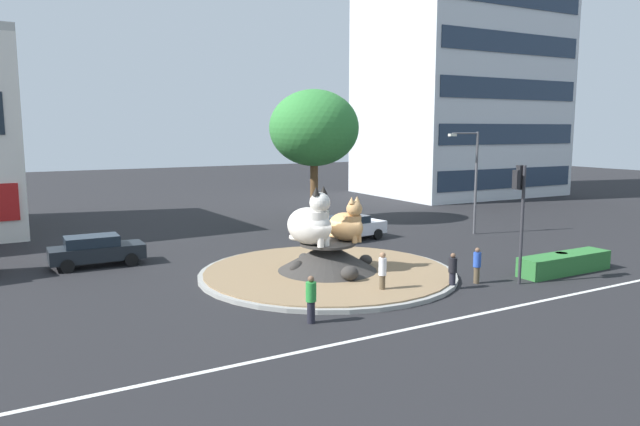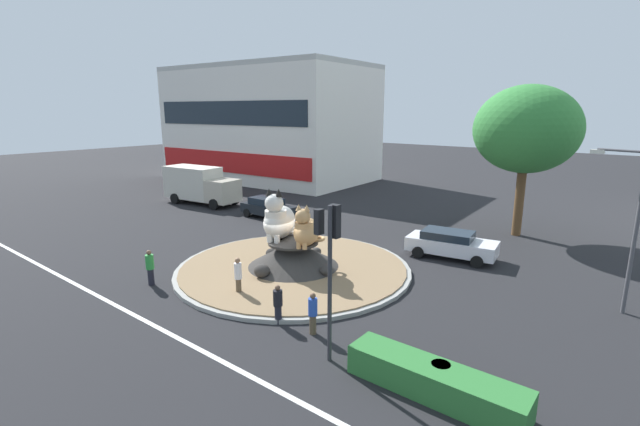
{
  "view_description": "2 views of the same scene",
  "coord_description": "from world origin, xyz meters",
  "px_view_note": "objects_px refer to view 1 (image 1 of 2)",
  "views": [
    {
      "loc": [
        -13.37,
        -22.8,
        6.69
      ],
      "look_at": [
        0.98,
        2.41,
        2.54
      ],
      "focal_mm": 32.9,
      "sensor_mm": 36.0,
      "label": 1
    },
    {
      "loc": [
        14.36,
        -15.96,
        7.99
      ],
      "look_at": [
        1.1,
        0.78,
        3.01
      ],
      "focal_mm": 25.01,
      "sensor_mm": 36.0,
      "label": 2
    }
  ],
  "objects_px": {
    "office_tower": "(461,31)",
    "cat_statue_calico": "(347,225)",
    "broadleaf_tree_behind_island": "(314,128)",
    "pedestrian_green_shirt": "(311,298)",
    "hatchback_near_shophouse": "(96,250)",
    "traffic_light_mast": "(520,198)",
    "streetlight_arm": "(473,175)",
    "litter_bin": "(561,262)",
    "pedestrian_blue_shirt": "(477,265)",
    "sedan_on_far_lane": "(348,227)",
    "cat_statue_white": "(311,223)",
    "pedestrian_white_shirt": "(382,272)",
    "pedestrian_black_shirt": "(453,270)"
  },
  "relations": [
    {
      "from": "office_tower",
      "to": "hatchback_near_shophouse",
      "type": "bearing_deg",
      "value": -155.78
    },
    {
      "from": "broadleaf_tree_behind_island",
      "to": "pedestrian_green_shirt",
      "type": "xyz_separation_m",
      "value": [
        -10.94,
        -19.45,
        -5.87
      ]
    },
    {
      "from": "pedestrian_white_shirt",
      "to": "litter_bin",
      "type": "relative_size",
      "value": 1.97
    },
    {
      "from": "pedestrian_green_shirt",
      "to": "pedestrian_blue_shirt",
      "type": "height_order",
      "value": "pedestrian_green_shirt"
    },
    {
      "from": "pedestrian_white_shirt",
      "to": "pedestrian_green_shirt",
      "type": "relative_size",
      "value": 1.05
    },
    {
      "from": "cat_statue_white",
      "to": "pedestrian_black_shirt",
      "type": "xyz_separation_m",
      "value": [
        4.27,
        -4.58,
        -1.7
      ]
    },
    {
      "from": "office_tower",
      "to": "pedestrian_black_shirt",
      "type": "xyz_separation_m",
      "value": [
        -26.28,
        -28.35,
        -15.82
      ]
    },
    {
      "from": "hatchback_near_shophouse",
      "to": "pedestrian_green_shirt",
      "type": "bearing_deg",
      "value": -67.27
    },
    {
      "from": "office_tower",
      "to": "pedestrian_white_shirt",
      "type": "height_order",
      "value": "office_tower"
    },
    {
      "from": "pedestrian_white_shirt",
      "to": "pedestrian_black_shirt",
      "type": "height_order",
      "value": "pedestrian_white_shirt"
    },
    {
      "from": "cat_statue_calico",
      "to": "sedan_on_far_lane",
      "type": "height_order",
      "value": "cat_statue_calico"
    },
    {
      "from": "cat_statue_white",
      "to": "hatchback_near_shophouse",
      "type": "distance_m",
      "value": 11.04
    },
    {
      "from": "sedan_on_far_lane",
      "to": "litter_bin",
      "type": "bearing_deg",
      "value": -77.03
    },
    {
      "from": "traffic_light_mast",
      "to": "pedestrian_green_shirt",
      "type": "xyz_separation_m",
      "value": [
        -10.31,
        -0.15,
        -2.89
      ]
    },
    {
      "from": "streetlight_arm",
      "to": "litter_bin",
      "type": "bearing_deg",
      "value": 85.23
    },
    {
      "from": "pedestrian_white_shirt",
      "to": "pedestrian_black_shirt",
      "type": "xyz_separation_m",
      "value": [
        3.08,
        -0.75,
        -0.14
      ]
    },
    {
      "from": "sedan_on_far_lane",
      "to": "traffic_light_mast",
      "type": "bearing_deg",
      "value": -93.79
    },
    {
      "from": "streetlight_arm",
      "to": "sedan_on_far_lane",
      "type": "bearing_deg",
      "value": -0.55
    },
    {
      "from": "cat_statue_calico",
      "to": "streetlight_arm",
      "type": "relative_size",
      "value": 0.35
    },
    {
      "from": "traffic_light_mast",
      "to": "office_tower",
      "type": "height_order",
      "value": "office_tower"
    },
    {
      "from": "cat_statue_calico",
      "to": "traffic_light_mast",
      "type": "distance_m",
      "value": 7.69
    },
    {
      "from": "cat_statue_white",
      "to": "streetlight_arm",
      "type": "height_order",
      "value": "streetlight_arm"
    },
    {
      "from": "pedestrian_green_shirt",
      "to": "hatchback_near_shophouse",
      "type": "bearing_deg",
      "value": 77.33
    },
    {
      "from": "sedan_on_far_lane",
      "to": "cat_statue_white",
      "type": "bearing_deg",
      "value": -140.62
    },
    {
      "from": "office_tower",
      "to": "sedan_on_far_lane",
      "type": "relative_size",
      "value": 6.72
    },
    {
      "from": "cat_statue_calico",
      "to": "traffic_light_mast",
      "type": "bearing_deg",
      "value": 26.07
    },
    {
      "from": "pedestrian_white_shirt",
      "to": "pedestrian_green_shirt",
      "type": "xyz_separation_m",
      "value": [
        -4.21,
        -1.64,
        -0.07
      ]
    },
    {
      "from": "broadleaf_tree_behind_island",
      "to": "hatchback_near_shophouse",
      "type": "distance_m",
      "value": 18.33
    },
    {
      "from": "cat_statue_calico",
      "to": "pedestrian_black_shirt",
      "type": "bearing_deg",
      "value": 8.2
    },
    {
      "from": "cat_statue_white",
      "to": "broadleaf_tree_behind_island",
      "type": "xyz_separation_m",
      "value": [
        7.91,
        13.97,
        4.24
      ]
    },
    {
      "from": "streetlight_arm",
      "to": "sedan_on_far_lane",
      "type": "xyz_separation_m",
      "value": [
        -7.95,
        2.21,
        -3.03
      ]
    },
    {
      "from": "cat_statue_white",
      "to": "cat_statue_calico",
      "type": "bearing_deg",
      "value": 67.32
    },
    {
      "from": "pedestrian_blue_shirt",
      "to": "hatchback_near_shophouse",
      "type": "height_order",
      "value": "pedestrian_blue_shirt"
    },
    {
      "from": "cat_statue_calico",
      "to": "pedestrian_black_shirt",
      "type": "relative_size",
      "value": 1.48
    },
    {
      "from": "cat_statue_white",
      "to": "traffic_light_mast",
      "type": "relative_size",
      "value": 0.57
    },
    {
      "from": "cat_statue_calico",
      "to": "sedan_on_far_lane",
      "type": "relative_size",
      "value": 0.46
    },
    {
      "from": "cat_statue_calico",
      "to": "pedestrian_black_shirt",
      "type": "height_order",
      "value": "cat_statue_calico"
    },
    {
      "from": "broadleaf_tree_behind_island",
      "to": "pedestrian_blue_shirt",
      "type": "xyz_separation_m",
      "value": [
        -2.08,
        -18.37,
        -5.92
      ]
    },
    {
      "from": "cat_statue_calico",
      "to": "pedestrian_green_shirt",
      "type": "relative_size",
      "value": 1.36
    },
    {
      "from": "office_tower",
      "to": "cat_statue_calico",
      "type": "bearing_deg",
      "value": -139.11
    },
    {
      "from": "streetlight_arm",
      "to": "litter_bin",
      "type": "distance_m",
      "value": 10.65
    },
    {
      "from": "pedestrian_green_shirt",
      "to": "streetlight_arm",
      "type": "bearing_deg",
      "value": -3.81
    },
    {
      "from": "traffic_light_mast",
      "to": "litter_bin",
      "type": "distance_m",
      "value": 4.93
    },
    {
      "from": "streetlight_arm",
      "to": "pedestrian_white_shirt",
      "type": "relative_size",
      "value": 3.69
    },
    {
      "from": "pedestrian_black_shirt",
      "to": "pedestrian_green_shirt",
      "type": "bearing_deg",
      "value": -19.24
    },
    {
      "from": "cat_statue_calico",
      "to": "litter_bin",
      "type": "bearing_deg",
      "value": 42.59
    },
    {
      "from": "pedestrian_black_shirt",
      "to": "pedestrian_blue_shirt",
      "type": "distance_m",
      "value": 1.58
    },
    {
      "from": "pedestrian_blue_shirt",
      "to": "litter_bin",
      "type": "xyz_separation_m",
      "value": [
        5.05,
        -0.38,
        -0.39
      ]
    },
    {
      "from": "broadleaf_tree_behind_island",
      "to": "pedestrian_green_shirt",
      "type": "height_order",
      "value": "broadleaf_tree_behind_island"
    },
    {
      "from": "traffic_light_mast",
      "to": "pedestrian_blue_shirt",
      "type": "height_order",
      "value": "traffic_light_mast"
    }
  ]
}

